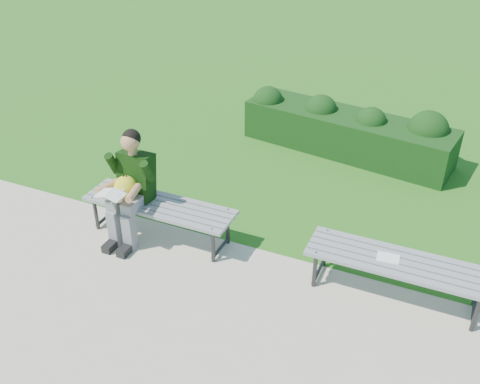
# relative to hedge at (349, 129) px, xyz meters

# --- Properties ---
(ground) EXTENTS (80.00, 80.00, 0.00)m
(ground) POSITION_rel_hedge_xyz_m (-0.68, -2.87, -0.37)
(ground) COLOR #2B7724
(ground) RESTS_ON ground
(walkway) EXTENTS (30.00, 3.50, 0.02)m
(walkway) POSITION_rel_hedge_xyz_m (-0.68, -4.62, -0.36)
(walkway) COLOR #BFBA9D
(walkway) RESTS_ON ground
(hedge) EXTENTS (3.27, 1.31, 0.86)m
(hedge) POSITION_rel_hedge_xyz_m (0.00, 0.00, 0.00)
(hedge) COLOR #104111
(hedge) RESTS_ON ground
(bench_left) EXTENTS (1.80, 0.50, 0.46)m
(bench_left) POSITION_rel_hedge_xyz_m (-1.46, -3.09, 0.05)
(bench_left) COLOR gray
(bench_left) RESTS_ON walkway
(bench_right) EXTENTS (1.80, 0.50, 0.46)m
(bench_right) POSITION_rel_hedge_xyz_m (1.24, -3.03, 0.05)
(bench_right) COLOR gray
(bench_right) RESTS_ON walkway
(seated_boy) EXTENTS (0.56, 0.76, 1.31)m
(seated_boy) POSITION_rel_hedge_xyz_m (-1.76, -3.19, 0.34)
(seated_boy) COLOR gray
(seated_boy) RESTS_ON walkway
(paper_sheet) EXTENTS (0.23, 0.18, 0.01)m
(paper_sheet) POSITION_rel_hedge_xyz_m (1.14, -3.03, 0.10)
(paper_sheet) COLOR white
(paper_sheet) RESTS_ON bench_right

